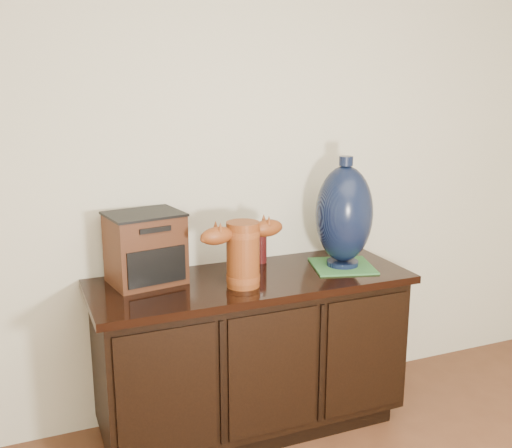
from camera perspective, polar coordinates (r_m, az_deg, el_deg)
name	(u,v)px	position (r m, az deg, el deg)	size (l,w,h in m)	color
sideboard	(251,352)	(2.87, -0.44, -12.11)	(1.46, 0.56, 0.75)	black
terracotta_vessel	(243,250)	(2.58, -1.25, -2.52)	(0.41, 0.17, 0.29)	brown
tv_radio	(145,248)	(2.68, -10.49, -2.26)	(0.35, 0.30, 0.32)	#401F10
green_mat	(342,266)	(2.92, 8.22, -3.97)	(0.28, 0.28, 0.01)	#316D34
lamp_base	(344,215)	(2.85, 8.40, 0.90)	(0.33, 0.33, 0.52)	black
spray_can	(261,246)	(2.93, 0.45, -2.08)	(0.06, 0.06, 0.17)	#540E0F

